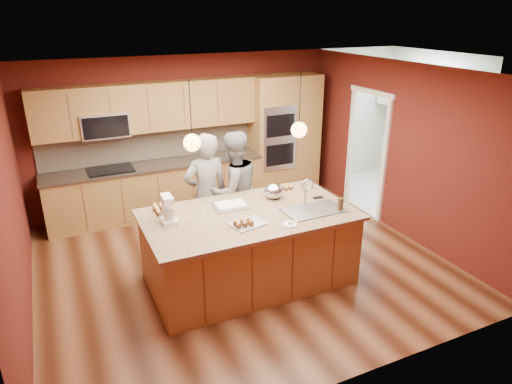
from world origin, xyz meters
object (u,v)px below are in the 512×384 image
island (250,246)px  stand_mixer (168,211)px  person_left (206,195)px  person_right (233,191)px  mixing_bowl (274,191)px

island → stand_mixer: 1.20m
person_left → person_right: person_left is taller
island → mixing_bowl: 0.84m
person_right → person_left: bearing=-11.3°
person_right → stand_mixer: person_right is taller
person_left → mixing_bowl: person_left is taller
island → mixing_bowl: size_ratio=10.28×
person_left → stand_mixer: size_ratio=5.28×
person_right → mixing_bowl: size_ratio=6.92×
person_left → person_right: (0.42, 0.00, -0.01)m
stand_mixer → person_right: bearing=35.4°
island → person_left: 1.11m
mixing_bowl → person_left: bearing=137.6°
stand_mixer → mixing_bowl: size_ratio=1.33×
person_right → mixing_bowl: person_right is taller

